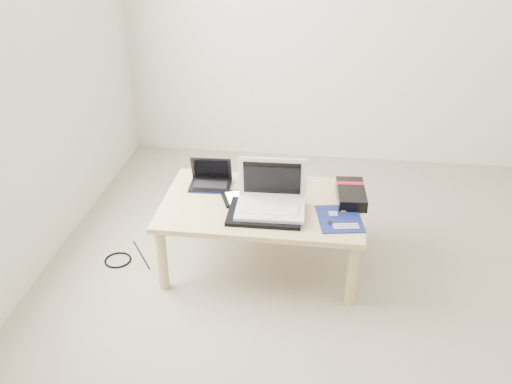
# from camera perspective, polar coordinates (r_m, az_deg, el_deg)

# --- Properties ---
(ground) EXTENTS (4.00, 4.00, 0.00)m
(ground) POSITION_cam_1_polar(r_m,az_deg,el_deg) (2.97, 14.74, -13.53)
(ground) COLOR #AA9E8A
(ground) RESTS_ON ground
(coffee_table) EXTENTS (1.10, 0.70, 0.40)m
(coffee_table) POSITION_cam_1_polar(r_m,az_deg,el_deg) (3.15, 0.65, -1.81)
(coffee_table) COLOR #D5AE80
(coffee_table) RESTS_ON ground
(book) EXTENTS (0.29, 0.25, 0.03)m
(book) POSITION_cam_1_polar(r_m,az_deg,el_deg) (3.30, 2.14, 0.88)
(book) COLOR black
(book) RESTS_ON coffee_table
(netbook) EXTENTS (0.24, 0.18, 0.17)m
(netbook) POSITION_cam_1_polar(r_m,az_deg,el_deg) (3.29, -4.55, 1.21)
(netbook) COLOR black
(netbook) RESTS_ON coffee_table
(tablet) EXTENTS (0.29, 0.26, 0.01)m
(tablet) POSITION_cam_1_polar(r_m,az_deg,el_deg) (3.16, -1.18, -0.53)
(tablet) COLOR black
(tablet) RESTS_ON coffee_table
(remote) EXTENTS (0.12, 0.24, 0.02)m
(remote) POSITION_cam_1_polar(r_m,az_deg,el_deg) (3.16, 3.04, -0.49)
(remote) COLOR #B2B1B6
(remote) RESTS_ON coffee_table
(neoprene_sleeve) EXTENTS (0.39, 0.29, 0.02)m
(neoprene_sleeve) POSITION_cam_1_polar(r_m,az_deg,el_deg) (3.01, 0.90, -2.12)
(neoprene_sleeve) COLOR black
(neoprene_sleeve) RESTS_ON coffee_table
(white_laptop) EXTENTS (0.37, 0.27, 0.26)m
(white_laptop) POSITION_cam_1_polar(r_m,az_deg,el_deg) (3.02, 1.50, -0.63)
(white_laptop) COLOR silver
(white_laptop) RESTS_ON neoprene_sleeve
(motherboard) EXTENTS (0.27, 0.31, 0.01)m
(motherboard) POSITION_cam_1_polar(r_m,az_deg,el_deg) (3.00, 8.38, -2.64)
(motherboard) COLOR #0D1055
(motherboard) RESTS_ON coffee_table
(gpu_box) EXTENTS (0.17, 0.31, 0.07)m
(gpu_box) POSITION_cam_1_polar(r_m,az_deg,el_deg) (3.19, 9.48, -0.19)
(gpu_box) COLOR black
(gpu_box) RESTS_ON coffee_table
(cable_coil) EXTENTS (0.12, 0.12, 0.01)m
(cable_coil) POSITION_cam_1_polar(r_m,az_deg,el_deg) (3.11, -1.97, -1.09)
(cable_coil) COLOR black
(cable_coil) RESTS_ON coffee_table
(floor_cable_coil) EXTENTS (0.18, 0.18, 0.01)m
(floor_cable_coil) POSITION_cam_1_polar(r_m,az_deg,el_deg) (3.44, -13.65, -6.62)
(floor_cable_coil) COLOR black
(floor_cable_coil) RESTS_ON ground
(floor_cable_trail) EXTENTS (0.19, 0.27, 0.01)m
(floor_cable_trail) POSITION_cam_1_polar(r_m,az_deg,el_deg) (3.46, -11.40, -6.16)
(floor_cable_trail) COLOR black
(floor_cable_trail) RESTS_ON ground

